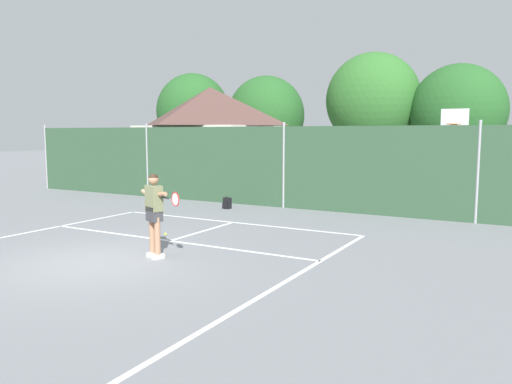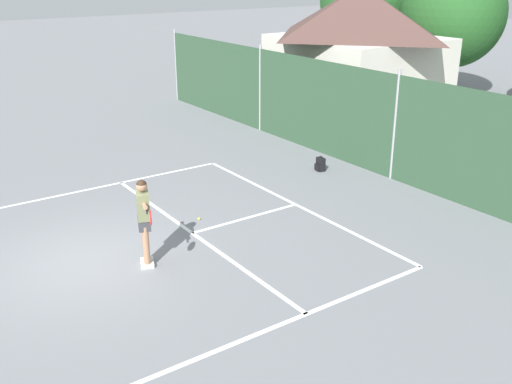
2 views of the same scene
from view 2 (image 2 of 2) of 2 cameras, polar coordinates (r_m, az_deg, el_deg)
ground_plane at (r=12.79m, az=-15.94°, el=-6.53°), size 120.00×120.00×0.00m
court_markings at (r=12.97m, az=-13.26°, el=-5.83°), size 8.30×11.10×0.01m
chainlink_fence at (r=17.04m, az=13.25°, el=6.02°), size 26.09×0.09×3.11m
clubhouse_building at (r=24.72m, az=9.80°, el=13.47°), size 6.27×5.81×5.03m
tennis_player at (r=11.91m, az=-10.76°, el=-2.23°), size 1.39×0.49×1.85m
tennis_ball at (r=14.30m, az=-5.52°, el=-2.58°), size 0.07×0.07×0.07m
backpack_black at (r=17.70m, az=6.21°, el=2.65°), size 0.31×0.29×0.46m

